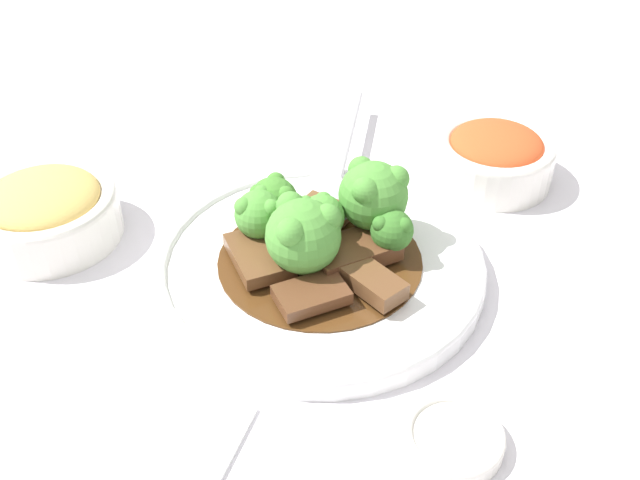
{
  "coord_description": "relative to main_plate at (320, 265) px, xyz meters",
  "views": [
    {
      "loc": [
        -0.44,
        -0.05,
        0.38
      ],
      "look_at": [
        0.0,
        0.0,
        0.03
      ],
      "focal_mm": 42.0,
      "sensor_mm": 36.0,
      "label": 1
    }
  ],
  "objects": [
    {
      "name": "beef_strip_3",
      "position": [
        0.04,
        0.01,
        0.02
      ],
      "size": [
        0.06,
        0.06,
        0.01
      ],
      "color": "brown",
      "rests_on": "main_plate"
    },
    {
      "name": "broccoli_floret_6",
      "position": [
        0.02,
        0.05,
        0.03
      ],
      "size": [
        0.04,
        0.04,
        0.04
      ],
      "color": "#7FA84C",
      "rests_on": "main_plate"
    },
    {
      "name": "paper_napkin",
      "position": [
        -0.18,
        0.08,
        -0.01
      ],
      "size": [
        0.12,
        0.11,
        0.01
      ],
      "color": "white",
      "rests_on": "ground_plane"
    },
    {
      "name": "broccoli_floret_3",
      "position": [
        0.01,
        -0.05,
        0.03
      ],
      "size": [
        0.03,
        0.03,
        0.04
      ],
      "color": "#7FA84C",
      "rests_on": "main_plate"
    },
    {
      "name": "beef_strip_1",
      "position": [
        -0.05,
        -0.0,
        0.01
      ],
      "size": [
        0.05,
        0.06,
        0.01
      ],
      "color": "#56331E",
      "rests_on": "main_plate"
    },
    {
      "name": "ground_plane",
      "position": [
        0.0,
        0.0,
        -0.01
      ],
      "size": [
        4.0,
        4.0,
        0.0
      ],
      "primitive_type": "plane",
      "color": "silver"
    },
    {
      "name": "side_bowl_appetizer",
      "position": [
        0.02,
        0.23,
        0.02
      ],
      "size": [
        0.12,
        0.12,
        0.05
      ],
      "color": "white",
      "rests_on": "ground_plane"
    },
    {
      "name": "serving_spoon",
      "position": [
        0.08,
        -0.0,
        0.02
      ],
      "size": [
        0.23,
        0.05,
        0.01
      ],
      "color": "silver",
      "rests_on": "main_plate"
    },
    {
      "name": "beef_strip_4",
      "position": [
        -0.03,
        -0.04,
        0.02
      ],
      "size": [
        0.05,
        0.06,
        0.01
      ],
      "color": "brown",
      "rests_on": "main_plate"
    },
    {
      "name": "broccoli_floret_2",
      "position": [
        0.01,
        0.02,
        0.04
      ],
      "size": [
        0.03,
        0.03,
        0.04
      ],
      "color": "#8EB756",
      "rests_on": "main_plate"
    },
    {
      "name": "side_bowl_kimchi",
      "position": [
        0.15,
        -0.14,
        0.02
      ],
      "size": [
        0.11,
        0.11,
        0.05
      ],
      "color": "white",
      "rests_on": "ground_plane"
    },
    {
      "name": "broccoli_floret_5",
      "position": [
        0.01,
        0.0,
        0.04
      ],
      "size": [
        0.03,
        0.03,
        0.04
      ],
      "color": "#8EB756",
      "rests_on": "main_plate"
    },
    {
      "name": "sauce_dish",
      "position": [
        -0.15,
        -0.1,
        -0.0
      ],
      "size": [
        0.06,
        0.06,
        0.01
      ],
      "color": "white",
      "rests_on": "ground_plane"
    },
    {
      "name": "beef_strip_2",
      "position": [
        -0.01,
        0.04,
        0.01
      ],
      "size": [
        0.07,
        0.06,
        0.01
      ],
      "color": "brown",
      "rests_on": "main_plate"
    },
    {
      "name": "main_plate",
      "position": [
        0.0,
        0.0,
        0.0
      ],
      "size": [
        0.25,
        0.25,
        0.02
      ],
      "color": "white",
      "rests_on": "ground_plane"
    },
    {
      "name": "beef_strip_0",
      "position": [
        0.0,
        -0.03,
        0.02
      ],
      "size": [
        0.07,
        0.07,
        0.01
      ],
      "color": "#56331E",
      "rests_on": "main_plate"
    },
    {
      "name": "broccoli_floret_4",
      "position": [
        0.04,
        -0.04,
        0.04
      ],
      "size": [
        0.05,
        0.05,
        0.06
      ],
      "color": "#7FA84C",
      "rests_on": "main_plate"
    },
    {
      "name": "broccoli_floret_1",
      "position": [
        -0.02,
        0.01,
        0.04
      ],
      "size": [
        0.06,
        0.06,
        0.06
      ],
      "color": "#8EB756",
      "rests_on": "main_plate"
    },
    {
      "name": "broccoli_floret_0",
      "position": [
        0.03,
        0.04,
        0.03
      ],
      "size": [
        0.04,
        0.04,
        0.04
      ],
      "color": "#8EB756",
      "rests_on": "main_plate"
    }
  ]
}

